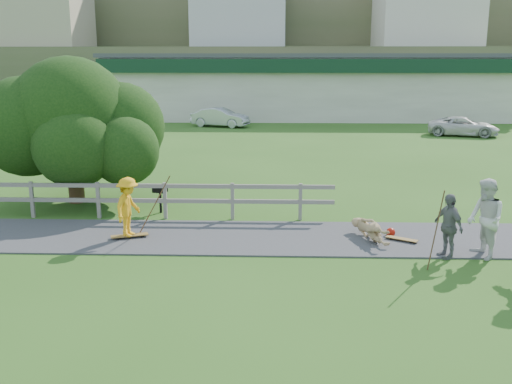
{
  "coord_description": "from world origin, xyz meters",
  "views": [
    {
      "loc": [
        1.26,
        -12.97,
        4.61
      ],
      "look_at": [
        0.74,
        2.0,
        1.14
      ],
      "focal_mm": 40.0,
      "sensor_mm": 36.0,
      "label": 1
    }
  ],
  "objects_px": {
    "skater_fallen": "(370,230)",
    "spectator_a": "(485,219)",
    "car_white": "(463,126)",
    "spectator_b": "(448,226)",
    "bbq": "(160,199)",
    "skater_rider": "(128,211)",
    "car_silver": "(220,117)",
    "tree": "(73,144)"
  },
  "relations": [
    {
      "from": "skater_rider",
      "to": "car_white",
      "type": "xyz_separation_m",
      "value": [
        15.52,
        21.62,
        -0.19
      ]
    },
    {
      "from": "spectator_a",
      "to": "skater_fallen",
      "type": "bearing_deg",
      "value": -124.92
    },
    {
      "from": "skater_rider",
      "to": "spectator_a",
      "type": "distance_m",
      "value": 8.87
    },
    {
      "from": "skater_rider",
      "to": "spectator_a",
      "type": "height_order",
      "value": "spectator_a"
    },
    {
      "from": "spectator_b",
      "to": "spectator_a",
      "type": "bearing_deg",
      "value": 65.02
    },
    {
      "from": "spectator_a",
      "to": "tree",
      "type": "height_order",
      "value": "tree"
    },
    {
      "from": "skater_fallen",
      "to": "spectator_a",
      "type": "relative_size",
      "value": 0.85
    },
    {
      "from": "spectator_b",
      "to": "bbq",
      "type": "height_order",
      "value": "spectator_b"
    },
    {
      "from": "car_white",
      "to": "tree",
      "type": "height_order",
      "value": "tree"
    },
    {
      "from": "car_silver",
      "to": "bbq",
      "type": "distance_m",
      "value": 23.34
    },
    {
      "from": "spectator_a",
      "to": "bbq",
      "type": "distance_m",
      "value": 9.35
    },
    {
      "from": "skater_fallen",
      "to": "car_silver",
      "type": "height_order",
      "value": "car_silver"
    },
    {
      "from": "skater_rider",
      "to": "spectator_a",
      "type": "xyz_separation_m",
      "value": [
        8.79,
        -1.16,
        0.18
      ]
    },
    {
      "from": "skater_fallen",
      "to": "car_white",
      "type": "height_order",
      "value": "car_white"
    },
    {
      "from": "spectator_b",
      "to": "tree",
      "type": "xyz_separation_m",
      "value": [
        -10.71,
        5.09,
        1.17
      ]
    },
    {
      "from": "spectator_a",
      "to": "spectator_b",
      "type": "xyz_separation_m",
      "value": [
        -0.85,
        0.02,
        -0.18
      ]
    },
    {
      "from": "skater_rider",
      "to": "car_silver",
      "type": "relative_size",
      "value": 0.38
    },
    {
      "from": "skater_rider",
      "to": "spectator_b",
      "type": "bearing_deg",
      "value": -83.39
    },
    {
      "from": "spectator_a",
      "to": "spectator_b",
      "type": "distance_m",
      "value": 0.87
    },
    {
      "from": "tree",
      "to": "bbq",
      "type": "bearing_deg",
      "value": -22.36
    },
    {
      "from": "spectator_a",
      "to": "bbq",
      "type": "relative_size",
      "value": 2.23
    },
    {
      "from": "spectator_a",
      "to": "car_silver",
      "type": "xyz_separation_m",
      "value": [
        -8.88,
        27.19,
        -0.29
      ]
    },
    {
      "from": "skater_rider",
      "to": "skater_fallen",
      "type": "xyz_separation_m",
      "value": [
        6.33,
        0.08,
        -0.48
      ]
    },
    {
      "from": "spectator_b",
      "to": "car_silver",
      "type": "xyz_separation_m",
      "value": [
        -8.03,
        27.17,
        -0.11
      ]
    },
    {
      "from": "skater_fallen",
      "to": "spectator_a",
      "type": "distance_m",
      "value": 2.84
    },
    {
      "from": "tree",
      "to": "bbq",
      "type": "height_order",
      "value": "tree"
    },
    {
      "from": "spectator_b",
      "to": "car_silver",
      "type": "height_order",
      "value": "spectator_b"
    },
    {
      "from": "spectator_b",
      "to": "car_white",
      "type": "height_order",
      "value": "spectator_b"
    },
    {
      "from": "skater_fallen",
      "to": "spectator_a",
      "type": "xyz_separation_m",
      "value": [
        2.46,
        -1.24,
        0.66
      ]
    },
    {
      "from": "tree",
      "to": "car_silver",
      "type": "bearing_deg",
      "value": 83.1
    },
    {
      "from": "car_silver",
      "to": "spectator_a",
      "type": "bearing_deg",
      "value": -144.35
    },
    {
      "from": "spectator_a",
      "to": "bbq",
      "type": "height_order",
      "value": "spectator_a"
    },
    {
      "from": "spectator_b",
      "to": "tree",
      "type": "distance_m",
      "value": 11.92
    },
    {
      "from": "car_white",
      "to": "skater_fallen",
      "type": "bearing_deg",
      "value": 172.27
    },
    {
      "from": "skater_rider",
      "to": "car_white",
      "type": "height_order",
      "value": "skater_rider"
    },
    {
      "from": "skater_fallen",
      "to": "spectator_b",
      "type": "xyz_separation_m",
      "value": [
        1.61,
        -1.22,
        0.48
      ]
    },
    {
      "from": "car_white",
      "to": "bbq",
      "type": "bearing_deg",
      "value": 156.57
    },
    {
      "from": "skater_fallen",
      "to": "car_silver",
      "type": "relative_size",
      "value": 0.4
    },
    {
      "from": "car_white",
      "to": "bbq",
      "type": "relative_size",
      "value": 4.94
    },
    {
      "from": "car_white",
      "to": "spectator_b",
      "type": "bearing_deg",
      "value": 176.97
    },
    {
      "from": "skater_rider",
      "to": "tree",
      "type": "relative_size",
      "value": 0.26
    },
    {
      "from": "skater_rider",
      "to": "spectator_b",
      "type": "distance_m",
      "value": 8.02
    }
  ]
}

